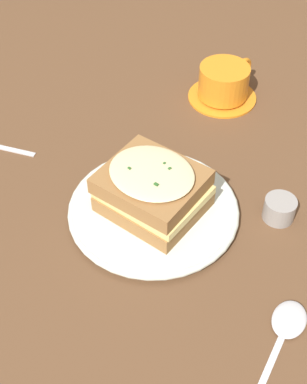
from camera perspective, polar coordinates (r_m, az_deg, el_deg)
ground_plane at (r=0.76m, az=0.90°, el=-3.92°), size 2.40×2.40×0.00m
dinner_plate at (r=0.77m, az=0.00°, el=-1.94°), size 0.25×0.25×0.02m
sandwich at (r=0.74m, az=-0.09°, el=0.27°), size 0.18×0.17×0.07m
teacup_with_saucer at (r=0.98m, az=7.53°, el=11.39°), size 0.12×0.12×0.06m
spoon at (r=0.68m, az=14.01°, el=-13.66°), size 0.09×0.16×0.01m
condiment_pot at (r=0.78m, az=13.29°, el=-1.77°), size 0.05×0.05×0.03m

